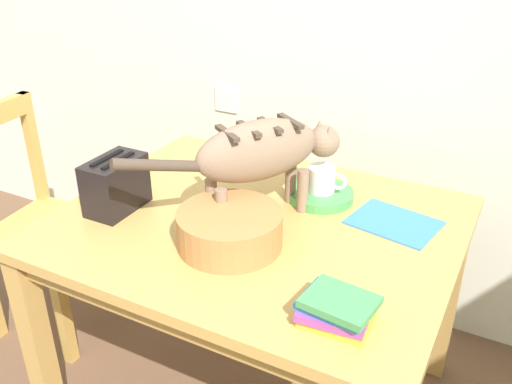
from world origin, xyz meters
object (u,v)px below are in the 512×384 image
at_px(saucer_bowl, 321,195).
at_px(wicker_basket, 230,228).
at_px(toaster, 116,185).
at_px(wooden_chair_near, 40,225).
at_px(book_stack, 337,309).
at_px(dining_table, 256,245).
at_px(cat, 263,152).
at_px(magazine, 394,223).
at_px(coffee_mug, 322,179).

height_order(saucer_bowl, wicker_basket, wicker_basket).
xyz_separation_m(toaster, wooden_chair_near, (-0.56, 0.13, -0.37)).
bearing_deg(toaster, wooden_chair_near, 166.99).
height_order(book_stack, toaster, toaster).
height_order(dining_table, cat, cat).
bearing_deg(dining_table, book_stack, -40.59).
xyz_separation_m(cat, wicker_basket, (-0.00, -0.20, -0.16)).
height_order(magazine, toaster, toaster).
height_order(cat, saucer_bowl, cat).
relative_size(dining_table, saucer_bowl, 5.57).
relative_size(saucer_bowl, book_stack, 1.18).
xyz_separation_m(dining_table, wooden_chair_near, (-0.99, -0.01, -0.20)).
relative_size(cat, magazine, 2.42).
bearing_deg(wicker_basket, magazine, 41.37).
bearing_deg(dining_table, coffee_mug, 60.53).
bearing_deg(dining_table, wicker_basket, -90.73).
distance_m(dining_table, saucer_bowl, 0.28).
distance_m(cat, wooden_chair_near, 1.11).
distance_m(wicker_basket, toaster, 0.43).
height_order(saucer_bowl, magazine, saucer_bowl).
distance_m(dining_table, wooden_chair_near, 1.01).
xyz_separation_m(cat, magazine, (0.38, 0.14, -0.21)).
height_order(wicker_basket, toaster, toaster).
distance_m(cat, toaster, 0.48).
relative_size(wicker_basket, wooden_chair_near, 0.32).
height_order(cat, toaster, cat).
xyz_separation_m(coffee_mug, wooden_chair_near, (-1.11, -0.23, -0.36)).
relative_size(coffee_mug, wicker_basket, 0.44).
bearing_deg(saucer_bowl, cat, -124.34).
distance_m(dining_table, cat, 0.30).
distance_m(coffee_mug, wicker_basket, 0.40).
distance_m(dining_table, coffee_mug, 0.31).
distance_m(dining_table, magazine, 0.43).
bearing_deg(dining_table, saucer_bowl, 61.19).
height_order(dining_table, coffee_mug, coffee_mug).
bearing_deg(book_stack, saucer_bowl, 115.27).
distance_m(saucer_bowl, coffee_mug, 0.06).
relative_size(magazine, wooden_chair_near, 0.27).
distance_m(cat, magazine, 0.46).
bearing_deg(book_stack, wooden_chair_near, 166.74).
bearing_deg(toaster, wicker_basket, -2.84).
bearing_deg(saucer_bowl, dining_table, -118.81).
relative_size(cat, book_stack, 3.34).
height_order(cat, wicker_basket, cat).
height_order(cat, coffee_mug, cat).
height_order(saucer_bowl, wooden_chair_near, wooden_chair_near).
distance_m(saucer_bowl, book_stack, 0.61).
xyz_separation_m(magazine, toaster, (-0.81, -0.32, 0.08)).
bearing_deg(magazine, cat, -149.56).
bearing_deg(toaster, dining_table, 17.58).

